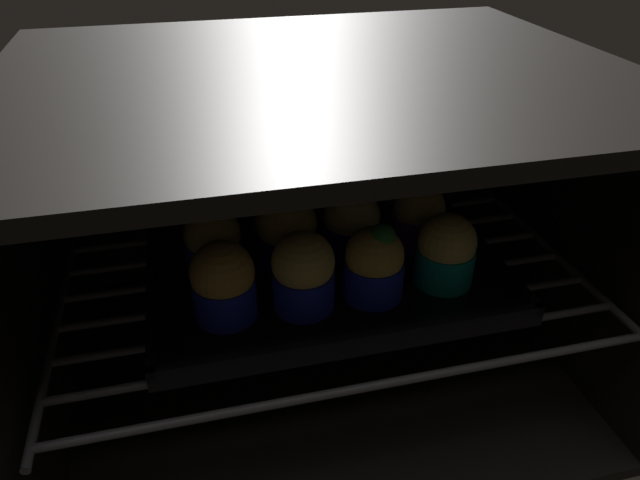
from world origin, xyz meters
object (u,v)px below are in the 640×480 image
object	(u,v)px
baking_tray	(320,262)
muffin_row0_col0	(223,282)
muffin_row2_col1	(274,200)
muffin_row2_col2	(336,192)
muffin_row1_col3	(418,216)
muffin_row0_col1	(303,272)
muffin_row2_col0	(207,210)
muffin_row2_col3	(396,188)
muffin_row0_col3	(446,251)
muffin_row1_col0	(213,244)
muffin_row1_col1	(287,230)
muffin_row1_col2	(352,224)
muffin_row0_col2	(374,264)

from	to	relation	value
baking_tray	muffin_row0_col0	world-z (taller)	muffin_row0_col0
muffin_row2_col1	muffin_row2_col2	bearing A→B (deg)	-2.06
muffin_row1_col3	muffin_row0_col1	bearing A→B (deg)	-151.69
muffin_row2_col0	muffin_row2_col3	world-z (taller)	muffin_row2_col0
baking_tray	muffin_row2_col0	bearing A→B (deg)	147.19
muffin_row0_col3	muffin_row2_col2	xyz separation A→B (cm)	(-7.41, 14.41, 0.35)
muffin_row0_col1	muffin_row2_col2	xyz separation A→B (cm)	(7.23, 14.98, 0.04)
muffin_row1_col0	muffin_row1_col3	xyz separation A→B (cm)	(22.37, 0.26, 0.06)
muffin_row1_col3	muffin_row2_col2	bearing A→B (deg)	136.42
muffin_row0_col1	muffin_row1_col1	world-z (taller)	muffin_row1_col1
muffin_row0_col0	muffin_row0_col3	world-z (taller)	muffin_row0_col0
muffin_row1_col0	muffin_row1_col1	size ratio (longest dim) A/B	0.92
muffin_row1_col2	muffin_row1_col0	bearing A→B (deg)	-179.24
baking_tray	muffin_row2_col1	world-z (taller)	muffin_row2_col1
muffin_row2_col3	baking_tray	bearing A→B (deg)	-147.31
muffin_row0_col1	muffin_row2_col1	bearing A→B (deg)	90.46
muffin_row0_col3	muffin_row2_col3	distance (cm)	14.16
muffin_row0_col3	muffin_row2_col1	xyz separation A→B (cm)	(-14.76, 14.68, 0.12)
baking_tray	muffin_row1_col3	bearing A→B (deg)	1.60
muffin_row1_col0	muffin_row2_col0	bearing A→B (deg)	90.86
muffin_row0_col0	muffin_row0_col1	world-z (taller)	muffin_row0_col1
muffin_row2_col2	muffin_row0_col2	bearing A→B (deg)	-90.87
muffin_row0_col0	muffin_row0_col1	bearing A→B (deg)	-2.92
muffin_row0_col3	muffin_row2_col2	world-z (taller)	muffin_row2_col2
muffin_row1_col0	muffin_row1_col2	bearing A→B (deg)	0.76
muffin_row0_col2	muffin_row1_col0	distance (cm)	16.52
muffin_row2_col3	muffin_row2_col2	bearing A→B (deg)	178.02
muffin_row0_col2	muffin_row1_col2	distance (cm)	7.72
muffin_row2_col0	muffin_row2_col1	distance (cm)	7.70
muffin_row1_col1	muffin_row1_col3	xyz separation A→B (cm)	(14.74, 0.15, -0.36)
muffin_row1_col1	muffin_row0_col1	bearing A→B (deg)	-89.50
muffin_row0_col1	muffin_row1_col2	size ratio (longest dim) A/B	1.01
muffin_row0_col0	muffin_row2_col1	bearing A→B (deg)	63.85
muffin_row0_col2	muffin_row0_col3	world-z (taller)	muffin_row0_col2
muffin_row0_col3	muffin_row1_col2	size ratio (longest dim) A/B	0.96
muffin_row0_col0	baking_tray	bearing A→B (deg)	33.53
muffin_row1_col1	muffin_row2_col3	distance (cm)	16.23
baking_tray	muffin_row2_col0	size ratio (longest dim) A/B	4.54
muffin_row0_col0	muffin_row1_col3	bearing A→B (deg)	18.81
muffin_row2_col2	muffin_row1_col1	bearing A→B (deg)	-135.23
muffin_row1_col0	muffin_row2_col2	distance (cm)	16.64
muffin_row1_col0	muffin_row1_col1	distance (cm)	7.65
baking_tray	muffin_row2_col2	size ratio (longest dim) A/B	4.37
muffin_row2_col0	muffin_row1_col2	bearing A→B (deg)	-25.32
muffin_row1_col0	muffin_row1_col3	bearing A→B (deg)	0.66
muffin_row0_col3	muffin_row0_col2	bearing A→B (deg)	-176.64
baking_tray	muffin_row1_col2	size ratio (longest dim) A/B	4.59
muffin_row1_col3	muffin_row0_col0	bearing A→B (deg)	-161.19
muffin_row0_col2	muffin_row2_col0	world-z (taller)	muffin_row0_col2
muffin_row1_col0	muffin_row1_col2	world-z (taller)	muffin_row1_col2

